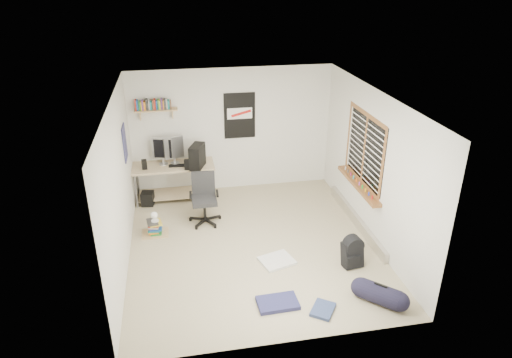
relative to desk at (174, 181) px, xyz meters
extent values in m
cube|color=gray|center=(1.22, -1.96, -0.37)|extent=(4.00, 4.50, 0.01)
cube|color=white|center=(1.22, -1.96, 2.14)|extent=(4.00, 4.50, 0.01)
cube|color=silver|center=(1.22, 0.30, 0.89)|extent=(4.00, 0.01, 2.50)
cube|color=silver|center=(-0.79, -1.96, 0.89)|extent=(0.01, 4.50, 2.50)
cube|color=silver|center=(3.22, -1.96, 0.89)|extent=(0.01, 4.50, 2.50)
cube|color=tan|center=(0.00, 0.00, 0.00)|extent=(1.71, 1.15, 0.72)
cube|color=#969599|center=(-0.18, 0.04, 0.57)|extent=(0.40, 0.19, 0.43)
cube|color=#BAB9BE|center=(0.04, 0.04, 0.57)|extent=(0.40, 0.23, 0.43)
cube|color=black|center=(0.47, -0.21, 0.58)|extent=(0.35, 0.48, 0.45)
cube|color=black|center=(0.11, -0.08, 0.36)|extent=(0.39, 0.15, 0.02)
cube|color=black|center=(-0.53, -0.12, 0.45)|extent=(0.11, 0.11, 0.19)
cube|color=black|center=(0.26, -0.28, 0.45)|extent=(0.11, 0.11, 0.20)
cube|color=black|center=(0.51, -1.08, 0.12)|extent=(0.63, 0.63, 0.93)
cube|color=tan|center=(-0.23, 0.18, 1.42)|extent=(0.80, 0.22, 0.24)
cube|color=black|center=(1.37, 0.27, 1.19)|extent=(0.62, 0.03, 0.92)
cube|color=navy|center=(-0.77, -0.76, 1.14)|extent=(0.02, 0.42, 0.60)
cube|color=brown|center=(3.17, -1.66, 1.08)|extent=(0.10, 1.50, 1.26)
cube|color=#B7B2A8|center=(3.17, -1.66, -0.28)|extent=(0.08, 2.50, 0.18)
cube|color=black|center=(2.63, -2.82, -0.16)|extent=(0.34, 0.29, 0.41)
cylinder|color=black|center=(2.68, -3.72, -0.22)|extent=(0.40, 0.40, 0.55)
cube|color=silver|center=(1.51, -2.53, -0.34)|extent=(0.60, 0.55, 0.04)
cube|color=#22244E|center=(1.30, -3.51, -0.33)|extent=(0.57, 0.37, 0.06)
cube|color=navy|center=(1.87, -3.75, -0.34)|extent=(0.43, 0.45, 0.05)
cube|color=olive|center=(-0.38, -1.33, -0.21)|extent=(0.55, 0.50, 0.31)
cube|color=silver|center=(-0.36, -1.35, 0.02)|extent=(0.17, 0.24, 0.22)
cube|color=black|center=(-0.53, -0.21, -0.22)|extent=(0.26, 0.26, 0.26)
camera|label=1|loc=(0.10, -8.32, 3.83)|focal=32.00mm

